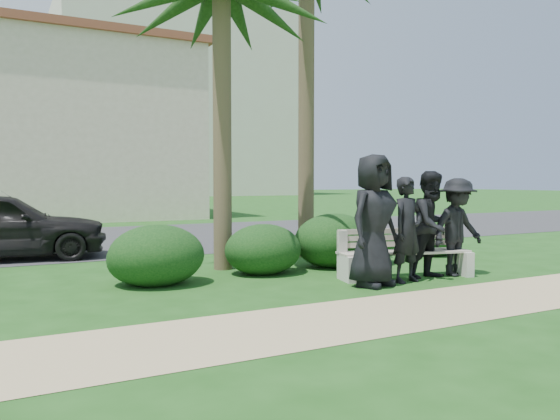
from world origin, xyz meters
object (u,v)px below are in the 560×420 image
Objects in this scene: man_a at (373,220)px; man_c at (433,225)px; park_bench at (405,256)px; man_b at (408,230)px; man_d at (457,227)px.

man_a is 1.14× the size of man_c.
park_bench is 0.61m from man_b.
man_c is at bearing 175.75° from man_d.
man_a is at bearing -146.30° from park_bench.
man_a is at bearing 178.67° from man_d.
man_b is (-0.23, -0.33, 0.46)m from park_bench.
man_a reaches higher than man_d.
man_a is 0.67m from man_b.
park_bench is 1.43× the size of man_d.
park_bench is 1.17× the size of man_a.
man_b is 1.09m from man_d.
man_c is 0.53m from man_d.
man_a is (-0.88, -0.34, 0.62)m from park_bench.
man_a is 1.22× the size of man_d.
man_c is at bearing -25.13° from park_bench.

